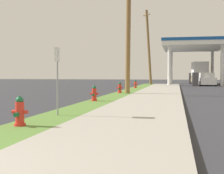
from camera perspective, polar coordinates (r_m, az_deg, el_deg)
The scene contains 10 objects.
fire_hydrant_nearest at distance 8.20m, azimuth -16.32°, elevation -4.49°, with size 0.42×0.37×0.74m.
fire_hydrant_second at distance 15.20m, azimuth -3.23°, elevation -1.29°, with size 0.42×0.38×0.74m.
fire_hydrant_third at distance 21.62m, azimuth 1.40°, elevation -0.21°, with size 0.42×0.37×0.74m.
fire_hydrant_fourth at distance 29.48m, azimuth 4.24°, elevation 0.46°, with size 0.42×0.37×0.74m.
utility_pole_midground at distance 21.63m, azimuth 2.96°, elevation 11.67°, with size 0.43×1.40×9.43m.
utility_pole_background at distance 41.04m, azimuth 6.62°, elevation 7.32°, with size 1.42×1.55×9.55m.
street_sign_post at distance 10.01m, azimuth -9.83°, elevation 3.61°, with size 0.05×0.36×2.12m.
car_black_by_near_pump at distance 50.70m, azimuth 15.95°, elevation 1.47°, with size 1.98×4.52×1.57m.
car_white_by_far_pump at distance 40.22m, azimuth 16.64°, elevation 1.26°, with size 2.11×4.57×1.57m.
truck_tan_at_forecourt at distance 46.87m, azimuth 15.45°, elevation 2.35°, with size 2.39×6.48×3.11m.
Camera 1 is at (4.33, -2.51, 1.41)m, focal length 50.67 mm.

